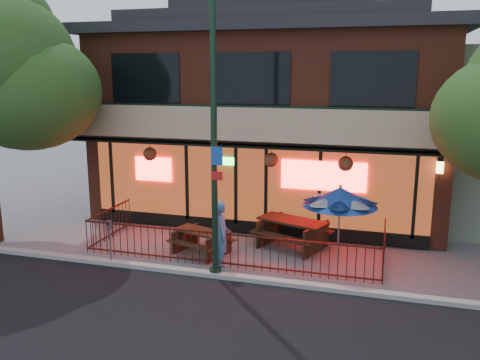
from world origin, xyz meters
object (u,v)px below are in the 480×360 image
at_px(picnic_table_left, 201,238).
at_px(patio_umbrella, 340,197).
at_px(picnic_table_right, 293,229).
at_px(street_light, 214,157).
at_px(parking_meter_near, 110,235).
at_px(pedestrian, 221,236).

relative_size(picnic_table_left, patio_umbrella, 0.85).
bearing_deg(patio_umbrella, picnic_table_right, 143.93).
height_order(street_light, picnic_table_right, street_light).
relative_size(picnic_table_right, patio_umbrella, 1.08).
height_order(patio_umbrella, parking_meter_near, patio_umbrella).
xyz_separation_m(picnic_table_left, patio_umbrella, (3.91, 0.18, 1.49)).
xyz_separation_m(picnic_table_left, parking_meter_near, (-2.09, -1.52, 0.40)).
bearing_deg(street_light, picnic_table_right, 60.20).
bearing_deg(picnic_table_left, pedestrian, -46.96).
bearing_deg(parking_meter_near, picnic_table_right, 31.18).
relative_size(street_light, picnic_table_right, 2.83).
relative_size(street_light, picnic_table_left, 3.59).
bearing_deg(picnic_table_right, picnic_table_left, -153.32).
height_order(picnic_table_left, parking_meter_near, parking_meter_near).
bearing_deg(picnic_table_left, parking_meter_near, -144.03).
xyz_separation_m(picnic_table_right, parking_meter_near, (-4.55, -2.75, 0.28)).
height_order(patio_umbrella, pedestrian, patio_umbrella).
xyz_separation_m(picnic_table_left, pedestrian, (0.94, -1.01, 0.49)).
relative_size(picnic_table_left, pedestrian, 1.02).
bearing_deg(parking_meter_near, street_light, 1.47).
height_order(street_light, pedestrian, street_light).
height_order(picnic_table_left, patio_umbrella, patio_umbrella).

